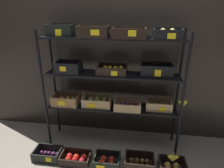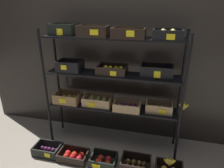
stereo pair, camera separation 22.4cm
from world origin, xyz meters
name	(u,v)px [view 2 (the right image)]	position (x,y,z in m)	size (l,w,h in m)	color
ground_plane	(112,142)	(0.00, 0.00, 0.00)	(10.00, 10.00, 0.00)	gray
storefront_wall	(118,41)	(0.00, 0.36, 1.34)	(4.06, 0.12, 2.68)	#2D2823
display_rack	(111,73)	(-0.01, -0.01, 1.01)	(1.78, 0.36, 1.58)	black
crate_ground_plum	(48,150)	(-0.75, -0.42, 0.04)	(0.33, 0.23, 0.12)	black
crate_ground_apple_red	(73,156)	(-0.39, -0.44, 0.04)	(0.36, 0.23, 0.11)	black
crate_ground_center_apple_red	(104,160)	(0.00, -0.42, 0.04)	(0.31, 0.25, 0.11)	black
crate_ground_kiwi	(136,165)	(0.38, -0.41, 0.05)	(0.34, 0.25, 0.13)	black
banana_bunch_loose	(170,162)	(0.75, -0.43, 0.19)	(0.15, 0.04, 0.13)	brown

